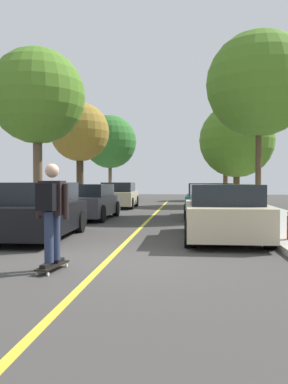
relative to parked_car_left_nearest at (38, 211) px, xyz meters
name	(u,v)px	position (x,y,z in m)	size (l,w,h in m)	color
ground	(108,260)	(2.41, -2.66, -0.72)	(80.00, 80.00, 0.00)	#3D3A38
center_line	(135,233)	(2.41, 1.34, -0.71)	(0.12, 39.20, 0.01)	gold
parked_car_left_nearest	(38,211)	(0.00, 0.00, 0.00)	(1.96, 4.07, 1.47)	black
parked_car_left_near	(89,202)	(0.00, 5.51, -0.04)	(1.92, 4.13, 1.39)	#38383D
parked_car_left_far	(119,195)	(0.00, 12.45, -0.01)	(2.09, 4.41, 1.45)	#BCAD89
parked_car_right_nearest	(223,212)	(4.81, 0.38, -0.03)	(2.00, 4.37, 1.42)	#BCAD89
parked_car_right_near	(209,201)	(4.81, 6.53, -0.01)	(2.07, 4.51, 1.43)	#196066
street_tree_left_nearest	(37,97)	(-2.14, 5.55, 4.21)	(3.85, 3.85, 6.74)	brown
street_tree_left_near	(80,133)	(-2.14, 11.94, 3.55)	(3.32, 3.32, 5.82)	#3D2D1E
street_tree_left_far	(110,142)	(-2.14, 20.83, 3.91)	(4.16, 4.16, 6.57)	brown
street_tree_right_nearest	(259,84)	(6.95, 7.59, 4.97)	(4.51, 4.51, 7.81)	#4C3823
street_tree_right_near	(237,140)	(6.95, 15.14, 3.34)	(4.61, 4.61, 6.23)	#4C3823
street_tree_right_far	(226,153)	(6.95, 22.30, 3.11)	(3.30, 3.30, 5.36)	#4C3823
skateboard	(53,266)	(1.67, -3.66, -0.63)	(0.33, 0.86, 0.10)	black
skateboarder	(51,208)	(1.66, -3.69, 0.34)	(0.59, 0.71, 1.68)	black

